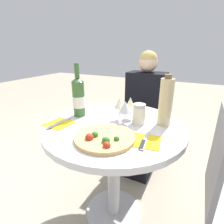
{
  "coord_description": "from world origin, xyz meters",
  "views": [
    {
      "loc": [
        0.43,
        -0.89,
        1.2
      ],
      "look_at": [
        0.02,
        -0.06,
        0.85
      ],
      "focal_mm": 28.0,
      "sensor_mm": 36.0,
      "label": 1
    }
  ],
  "objects_px": {
    "chair_behind_diner": "(146,122)",
    "wine_bottle": "(79,97)",
    "dining_table": "(114,145)",
    "pizza_large": "(104,137)",
    "seated_diner": "(142,121)",
    "tall_carafe": "(166,102)"
  },
  "relations": [
    {
      "from": "chair_behind_diner",
      "to": "pizza_large",
      "type": "bearing_deg",
      "value": 93.27
    },
    {
      "from": "dining_table",
      "to": "chair_behind_diner",
      "type": "height_order",
      "value": "chair_behind_diner"
    },
    {
      "from": "seated_diner",
      "to": "wine_bottle",
      "type": "xyz_separation_m",
      "value": [
        -0.26,
        -0.63,
        0.36
      ]
    },
    {
      "from": "pizza_large",
      "to": "wine_bottle",
      "type": "distance_m",
      "value": 0.41
    },
    {
      "from": "chair_behind_diner",
      "to": "seated_diner",
      "type": "height_order",
      "value": "seated_diner"
    },
    {
      "from": "tall_carafe",
      "to": "pizza_large",
      "type": "bearing_deg",
      "value": -125.45
    },
    {
      "from": "pizza_large",
      "to": "wine_bottle",
      "type": "xyz_separation_m",
      "value": [
        -0.32,
        0.22,
        0.12
      ]
    },
    {
      "from": "dining_table",
      "to": "pizza_large",
      "type": "height_order",
      "value": "pizza_large"
    },
    {
      "from": "seated_diner",
      "to": "dining_table",
      "type": "bearing_deg",
      "value": 91.27
    },
    {
      "from": "wine_bottle",
      "to": "tall_carafe",
      "type": "xyz_separation_m",
      "value": [
        0.55,
        0.1,
        0.01
      ]
    },
    {
      "from": "seated_diner",
      "to": "pizza_large",
      "type": "height_order",
      "value": "seated_diner"
    },
    {
      "from": "pizza_large",
      "to": "dining_table",
      "type": "bearing_deg",
      "value": 102.01
    },
    {
      "from": "seated_diner",
      "to": "tall_carafe",
      "type": "bearing_deg",
      "value": 118.65
    },
    {
      "from": "dining_table",
      "to": "seated_diner",
      "type": "relative_size",
      "value": 0.74
    },
    {
      "from": "wine_bottle",
      "to": "tall_carafe",
      "type": "distance_m",
      "value": 0.56
    },
    {
      "from": "chair_behind_diner",
      "to": "wine_bottle",
      "type": "distance_m",
      "value": 0.93
    },
    {
      "from": "chair_behind_diner",
      "to": "wine_bottle",
      "type": "relative_size",
      "value": 2.61
    },
    {
      "from": "chair_behind_diner",
      "to": "pizza_large",
      "type": "xyz_separation_m",
      "value": [
        0.06,
        -1.01,
        0.31
      ]
    },
    {
      "from": "dining_table",
      "to": "tall_carafe",
      "type": "relative_size",
      "value": 2.83
    },
    {
      "from": "pizza_large",
      "to": "tall_carafe",
      "type": "xyz_separation_m",
      "value": [
        0.23,
        0.33,
        0.13
      ]
    },
    {
      "from": "dining_table",
      "to": "tall_carafe",
      "type": "xyz_separation_m",
      "value": [
        0.28,
        0.12,
        0.3
      ]
    },
    {
      "from": "dining_table",
      "to": "seated_diner",
      "type": "height_order",
      "value": "seated_diner"
    }
  ]
}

